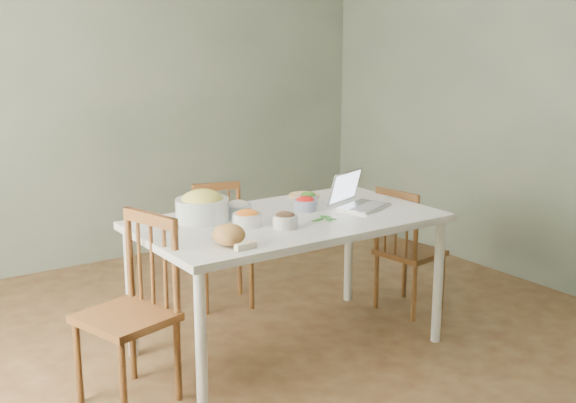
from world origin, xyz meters
TOP-DOWN VIEW (x-y plane):
  - floor at (0.00, 0.00)m, footprint 5.00×5.00m
  - wall_back at (0.00, 2.50)m, footprint 5.00×0.00m
  - wall_right at (2.50, 0.00)m, footprint 0.00×5.00m
  - dining_table at (0.24, 0.16)m, footprint 1.79×1.00m
  - chair_far at (0.29, 1.04)m, footprint 0.46×0.45m
  - chair_left at (-0.83, 0.09)m, footprint 0.52×0.54m
  - chair_right at (1.32, 0.22)m, footprint 0.42×0.44m
  - bread_boule at (-0.33, -0.13)m, footprint 0.21×0.21m
  - butter_stick at (-0.30, -0.24)m, footprint 0.12×0.05m
  - bowl_squash at (-0.21, 0.38)m, footprint 0.32×0.32m
  - bowl_carrot at (-0.05, 0.15)m, footprint 0.20×0.20m
  - bowl_onion at (0.02, 0.37)m, footprint 0.18×0.18m
  - bowl_mushroom at (0.10, -0.02)m, footprint 0.15×0.15m
  - bowl_redpep at (0.43, 0.25)m, footprint 0.19×0.19m
  - bowl_broccoli at (0.54, 0.37)m, footprint 0.14×0.14m
  - flatbread at (0.64, 0.55)m, footprint 0.24×0.24m
  - basil_bunch at (0.38, 0.01)m, footprint 0.18×0.18m
  - laptop at (0.77, 0.09)m, footprint 0.40×0.37m

SIDE VIEW (x-z plane):
  - floor at x=0.00m, z-range 0.00..0.00m
  - dining_table at x=0.24m, z-range 0.00..0.84m
  - chair_far at x=0.29m, z-range 0.00..0.86m
  - chair_right at x=1.32m, z-range 0.00..0.88m
  - chair_left at x=-0.83m, z-range 0.00..1.00m
  - flatbread at x=0.64m, z-range 0.84..0.86m
  - basil_bunch at x=0.38m, z-range 0.84..0.86m
  - butter_stick at x=-0.30m, z-range 0.84..0.87m
  - bowl_broccoli at x=0.54m, z-range 0.84..0.92m
  - bowl_redpep at x=0.43m, z-range 0.84..0.92m
  - bowl_onion at x=0.02m, z-range 0.84..0.93m
  - bowl_carrot at x=-0.05m, z-range 0.84..0.93m
  - bowl_mushroom at x=0.10m, z-range 0.84..0.93m
  - bread_boule at x=-0.33m, z-range 0.84..0.95m
  - bowl_squash at x=-0.21m, z-range 0.84..1.02m
  - laptop at x=0.77m, z-range 0.84..1.06m
  - wall_back at x=0.00m, z-range 0.00..2.70m
  - wall_right at x=2.50m, z-range 0.00..2.70m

